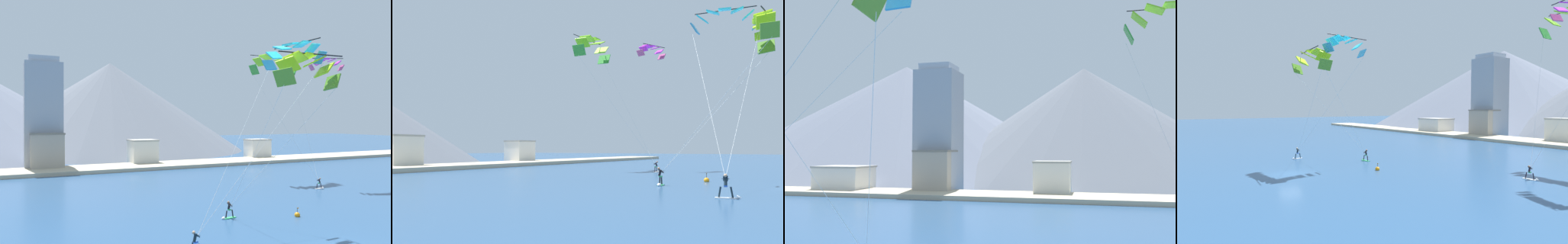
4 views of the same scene
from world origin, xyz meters
TOP-DOWN VIEW (x-y plane):
  - kitesurfer_near_trail at (17.47, 20.73)m, footprint 1.76×0.59m
  - kitesurfer_mid_center at (-2.76, 12.16)m, footprint 1.78×0.67m
  - parafoil_kite_near_lead at (0.84, 6.91)m, footprint 12.08×6.40m
  - parafoil_kite_near_trail at (17.14, 31.04)m, footprint 8.60×11.22m
  - parafoil_kite_mid_center at (-0.76, 3.23)m, footprint 6.93×10.40m
  - parafoil_kite_distant_high_outer at (20.39, 22.55)m, footprint 5.21×3.03m
  - race_marker_buoy at (3.93, 9.78)m, footprint 0.56×0.56m
  - shoreline_strip at (0.00, 54.41)m, footprint 180.00×10.00m
  - shore_building_harbour_front at (-15.92, 58.36)m, footprint 6.23×5.44m
  - shore_building_quay_east at (33.49, 59.12)m, footprint 5.77×4.35m
  - shore_building_quay_west at (3.54, 59.10)m, footprint 5.74×5.61m
  - highrise_tower at (-16.40, 61.27)m, footprint 7.00×7.00m
  - mountain_peak_west_ridge at (7.48, 107.26)m, footprint 88.01×88.01m

SIDE VIEW (x-z plane):
  - race_marker_buoy at x=3.93m, z-range -0.35..0.67m
  - shoreline_strip at x=0.00m, z-range 0.00..0.70m
  - kitesurfer_near_trail at x=17.47m, z-range -0.37..1.28m
  - kitesurfer_mid_center at x=-2.76m, z-range -0.36..1.39m
  - shore_building_quay_east at x=33.49m, z-range 0.01..5.09m
  - shore_building_quay_west at x=3.54m, z-range 0.01..5.57m
  - shore_building_harbour_front at x=-15.92m, z-range 0.01..7.30m
  - highrise_tower at x=-16.40m, z-range -0.21..22.08m
  - parafoil_kite_mid_center at x=-0.76m, z-range 7.01..20.68m
  - mountain_peak_west_ridge at x=7.48m, z-range 0.00..28.99m
  - parafoil_kite_near_lead at x=0.84m, z-range 8.07..23.46m
  - parafoil_kite_distant_high_outer at x=20.39m, z-range 17.41..19.22m
  - parafoil_kite_near_trail at x=17.14m, z-range 9.59..28.83m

